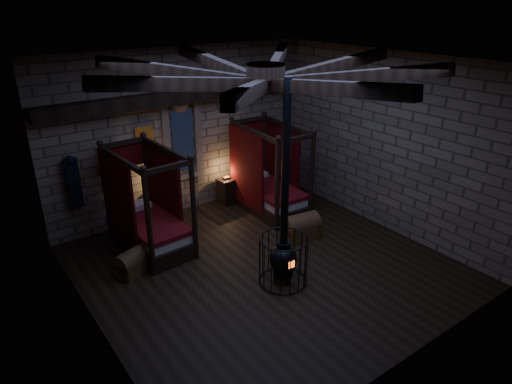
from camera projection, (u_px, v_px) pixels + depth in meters
room at (262, 87)px, 8.30m from camera, size 7.02×7.02×4.29m
bed_left at (149, 223)px, 10.27m from camera, size 1.28×2.24×2.28m
bed_right at (268, 189)px, 12.07m from camera, size 1.26×2.24×2.29m
trunk_left at (134, 262)px, 9.38m from camera, size 0.83×0.68×0.53m
trunk_right at (301, 227)px, 10.73m from camera, size 0.90×0.64×0.61m
nightstand_left at (161, 207)px, 11.41m from camera, size 0.53×0.51×0.99m
nightstand_right at (227, 191)px, 12.48m from camera, size 0.48×0.47×0.78m
stove at (283, 256)px, 8.91m from camera, size 0.97×0.97×4.05m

